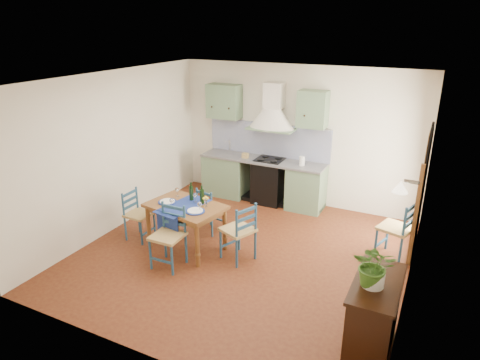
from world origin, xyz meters
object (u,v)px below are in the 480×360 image
object	(u,v)px
chair_near	(169,236)
sideboard	(373,315)
potted_plant	(374,266)
dining_table	(186,210)

from	to	relation	value
chair_near	sideboard	distance (m)	3.17
chair_near	potted_plant	distance (m)	3.22
dining_table	chair_near	world-z (taller)	dining_table
sideboard	potted_plant	size ratio (longest dim) A/B	2.18
dining_table	potted_plant	world-z (taller)	potted_plant
chair_near	potted_plant	size ratio (longest dim) A/B	2.02
chair_near	sideboard	world-z (taller)	chair_near
potted_plant	chair_near	bearing A→B (deg)	168.39
dining_table	sideboard	world-z (taller)	dining_table
dining_table	potted_plant	bearing A→B (deg)	-20.90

